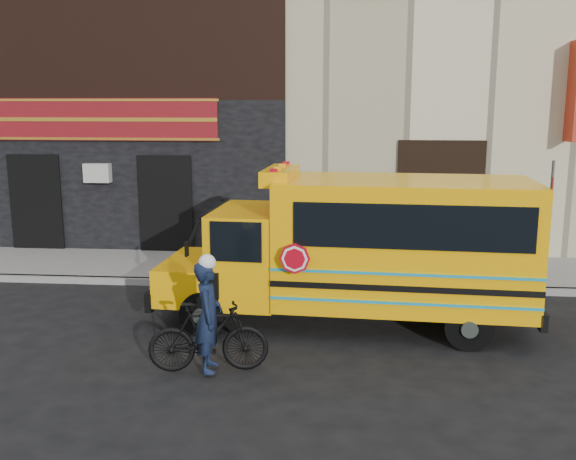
% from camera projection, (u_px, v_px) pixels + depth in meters
% --- Properties ---
extents(ground, '(120.00, 120.00, 0.00)m').
position_uv_depth(ground, '(258.00, 327.00, 11.86)').
color(ground, black).
rests_on(ground, ground).
extents(curb, '(40.00, 0.20, 0.15)m').
position_uv_depth(curb, '(274.00, 285.00, 14.38)').
color(curb, gray).
rests_on(curb, ground).
extents(sidewalk, '(40.00, 3.00, 0.15)m').
position_uv_depth(sidewalk, '(280.00, 268.00, 15.85)').
color(sidewalk, slate).
rests_on(sidewalk, ground).
extents(building, '(20.00, 10.70, 12.00)m').
position_uv_depth(building, '(298.00, 39.00, 20.88)').
color(building, beige).
rests_on(building, sidewalk).
extents(school_bus, '(7.02, 2.57, 2.92)m').
position_uv_depth(school_bus, '(366.00, 246.00, 11.71)').
color(school_bus, black).
rests_on(school_bus, ground).
extents(sign_pole, '(0.08, 0.25, 2.88)m').
position_uv_depth(sign_pole, '(549.00, 220.00, 13.85)').
color(sign_pole, '#475049').
rests_on(sign_pole, ground).
extents(bicycle, '(1.91, 0.79, 1.11)m').
position_uv_depth(bicycle, '(208.00, 337.00, 9.84)').
color(bicycle, black).
rests_on(bicycle, ground).
extents(cyclist, '(0.47, 0.66, 1.72)m').
position_uv_depth(cyclist, '(209.00, 319.00, 9.72)').
color(cyclist, black).
rests_on(cyclist, ground).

